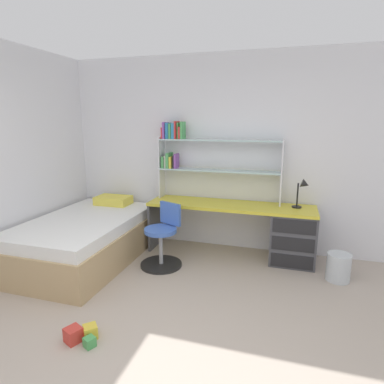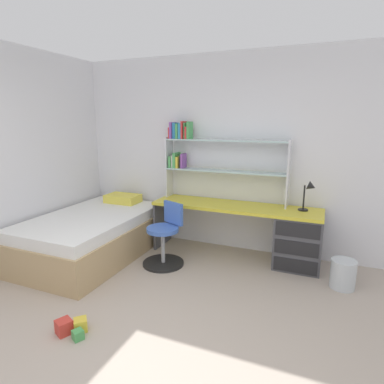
{
  "view_description": "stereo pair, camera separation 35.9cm",
  "coord_description": "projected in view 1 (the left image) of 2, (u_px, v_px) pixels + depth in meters",
  "views": [
    {
      "loc": [
        0.89,
        -1.71,
        1.79
      ],
      "look_at": [
        -0.14,
        1.69,
        1.0
      ],
      "focal_mm": 30.16,
      "sensor_mm": 36.0,
      "label": 1
    },
    {
      "loc": [
        1.22,
        -1.59,
        1.79
      ],
      "look_at": [
        -0.14,
        1.69,
        1.0
      ],
      "focal_mm": 30.16,
      "sensor_mm": 36.0,
      "label": 2
    }
  ],
  "objects": [
    {
      "name": "room_shell",
      "position": [
        84.0,
        164.0,
        3.46
      ],
      "size": [
        5.46,
        6.39,
        2.67
      ],
      "color": "silver",
      "rests_on": "ground_plane"
    },
    {
      "name": "desk",
      "position": [
        275.0,
        230.0,
        4.17
      ],
      "size": [
        2.19,
        0.55,
        0.7
      ],
      "color": "gold",
      "rests_on": "ground_plane"
    },
    {
      "name": "bookshelf_hutch",
      "position": [
        200.0,
        153.0,
        4.41
      ],
      "size": [
        1.68,
        0.22,
        1.08
      ],
      "color": "silver",
      "rests_on": "desk"
    },
    {
      "name": "desk_lamp",
      "position": [
        303.0,
        189.0,
        4.0
      ],
      "size": [
        0.2,
        0.17,
        0.38
      ],
      "color": "black",
      "rests_on": "desk"
    },
    {
      "name": "swivel_chair",
      "position": [
        162.0,
        242.0,
        4.02
      ],
      "size": [
        0.52,
        0.52,
        0.78
      ],
      "color": "black",
      "rests_on": "ground_plane"
    },
    {
      "name": "bed_platform",
      "position": [
        86.0,
        239.0,
        4.2
      ],
      "size": [
        1.24,
        1.98,
        0.68
      ],
      "color": "tan",
      "rests_on": "ground_plane"
    },
    {
      "name": "waste_bin",
      "position": [
        338.0,
        267.0,
        3.66
      ],
      "size": [
        0.26,
        0.26,
        0.32
      ],
      "primitive_type": "cylinder",
      "color": "silver",
      "rests_on": "ground_plane"
    },
    {
      "name": "toy_block_green_0",
      "position": [
        90.0,
        342.0,
        2.6
      ],
      "size": [
        0.11,
        0.11,
        0.08
      ],
      "primitive_type": "cube",
      "rotation": [
        0.0,
        0.0,
        2.7
      ],
      "color": "#479E51",
      "rests_on": "ground_plane"
    },
    {
      "name": "toy_block_red_1",
      "position": [
        73.0,
        335.0,
        2.66
      ],
      "size": [
        0.16,
        0.16,
        0.12
      ],
      "primitive_type": "cube",
      "rotation": [
        0.0,
        0.0,
        2.72
      ],
      "color": "red",
      "rests_on": "ground_plane"
    },
    {
      "name": "toy_block_yellow_2",
      "position": [
        90.0,
        332.0,
        2.71
      ],
      "size": [
        0.15,
        0.15,
        0.11
      ],
      "primitive_type": "cube",
      "rotation": [
        0.0,
        0.0,
        0.77
      ],
      "color": "gold",
      "rests_on": "ground_plane"
    }
  ]
}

